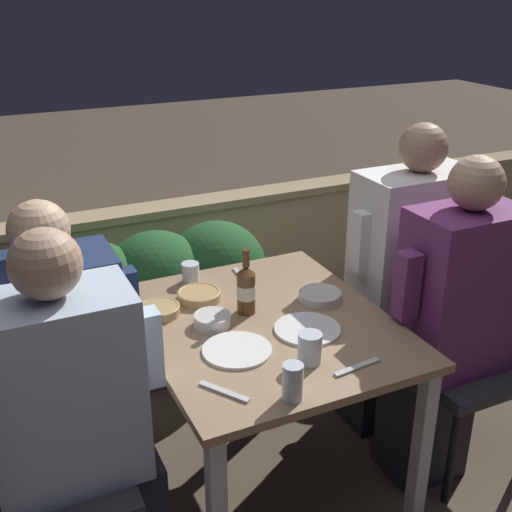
# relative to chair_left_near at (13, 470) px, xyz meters

# --- Properties ---
(ground_plane) EXTENTS (16.00, 16.00, 0.00)m
(ground_plane) POSITION_rel_chair_left_near_xyz_m (0.88, 0.18, -0.53)
(ground_plane) COLOR brown
(parapet_wall) EXTENTS (9.00, 0.18, 0.70)m
(parapet_wall) POSITION_rel_chair_left_near_xyz_m (0.88, 1.55, -0.18)
(parapet_wall) COLOR tan
(parapet_wall) RESTS_ON ground_plane
(dining_table) EXTENTS (0.84, 0.99, 0.71)m
(dining_table) POSITION_rel_chair_left_near_xyz_m (0.88, 0.18, 0.08)
(dining_table) COLOR #937556
(dining_table) RESTS_ON ground_plane
(planter_hedge) EXTENTS (1.11, 0.47, 0.73)m
(planter_hedge) POSITION_rel_chair_left_near_xyz_m (0.76, 1.10, -0.13)
(planter_hedge) COLOR brown
(planter_hedge) RESTS_ON ground_plane
(chair_left_near) EXTENTS (0.45, 0.44, 0.87)m
(chair_left_near) POSITION_rel_chair_left_near_xyz_m (0.00, 0.00, 0.00)
(chair_left_near) COLOR #333338
(chair_left_near) RESTS_ON ground_plane
(person_blue_shirt) EXTENTS (0.50, 0.26, 1.23)m
(person_blue_shirt) POSITION_rel_chair_left_near_xyz_m (0.20, 0.00, 0.09)
(person_blue_shirt) COLOR #282833
(person_blue_shirt) RESTS_ON ground_plane
(chair_left_far) EXTENTS (0.45, 0.44, 0.87)m
(chair_left_far) POSITION_rel_chair_left_near_xyz_m (0.03, 0.35, 0.00)
(chair_left_far) COLOR #333338
(chair_left_far) RESTS_ON ground_plane
(person_navy_jumper) EXTENTS (0.50, 0.26, 1.20)m
(person_navy_jumper) POSITION_rel_chair_left_near_xyz_m (0.23, 0.35, 0.07)
(person_navy_jumper) COLOR #282833
(person_navy_jumper) RESTS_ON ground_plane
(chair_right_near) EXTENTS (0.45, 0.44, 0.87)m
(chair_right_near) POSITION_rel_chair_left_near_xyz_m (1.73, -0.02, 0.00)
(chair_right_near) COLOR #333338
(chair_right_near) RESTS_ON ground_plane
(person_purple_stripe) EXTENTS (0.49, 0.26, 1.27)m
(person_purple_stripe) POSITION_rel_chair_left_near_xyz_m (1.54, -0.02, 0.11)
(person_purple_stripe) COLOR #282833
(person_purple_stripe) RESTS_ON ground_plane
(chair_right_far) EXTENTS (0.45, 0.44, 0.87)m
(chair_right_far) POSITION_rel_chair_left_near_xyz_m (1.79, 0.34, 0.00)
(chair_right_far) COLOR #333338
(chair_right_far) RESTS_ON ground_plane
(person_white_polo) EXTENTS (0.52, 0.26, 1.30)m
(person_white_polo) POSITION_rel_chair_left_near_xyz_m (1.60, 0.34, 0.12)
(person_white_polo) COLOR #282833
(person_white_polo) RESTS_ON ground_plane
(beer_bottle) EXTENTS (0.07, 0.07, 0.24)m
(beer_bottle) POSITION_rel_chair_left_near_xyz_m (0.85, 0.27, 0.27)
(beer_bottle) COLOR brown
(beer_bottle) RESTS_ON dining_table
(plate_0) EXTENTS (0.22, 0.22, 0.01)m
(plate_0) POSITION_rel_chair_left_near_xyz_m (0.71, 0.04, 0.18)
(plate_0) COLOR white
(plate_0) RESTS_ON dining_table
(plate_1) EXTENTS (0.23, 0.23, 0.01)m
(plate_1) POSITION_rel_chair_left_near_xyz_m (0.98, 0.06, 0.18)
(plate_1) COLOR white
(plate_1) RESTS_ON dining_table
(bowl_0) EXTENTS (0.16, 0.16, 0.04)m
(bowl_0) POSITION_rel_chair_left_near_xyz_m (0.73, 0.43, 0.20)
(bowl_0) COLOR tan
(bowl_0) RESTS_ON dining_table
(bowl_1) EXTENTS (0.16, 0.16, 0.04)m
(bowl_1) POSITION_rel_chair_left_near_xyz_m (1.13, 0.24, 0.20)
(bowl_1) COLOR beige
(bowl_1) RESTS_ON dining_table
(bowl_2) EXTENTS (0.13, 0.13, 0.04)m
(bowl_2) POSITION_rel_chair_left_near_xyz_m (0.70, 0.23, 0.20)
(bowl_2) COLOR beige
(bowl_2) RESTS_ON dining_table
(bowl_3) EXTENTS (0.15, 0.15, 0.03)m
(bowl_3) POSITION_rel_chair_left_near_xyz_m (0.56, 0.39, 0.19)
(bowl_3) COLOR tan
(bowl_3) RESTS_ON dining_table
(glass_cup_0) EXTENTS (0.06, 0.06, 0.11)m
(glass_cup_0) POSITION_rel_chair_left_near_xyz_m (0.76, -0.25, 0.23)
(glass_cup_0) COLOR silver
(glass_cup_0) RESTS_ON dining_table
(glass_cup_1) EXTENTS (0.07, 0.07, 0.08)m
(glass_cup_1) POSITION_rel_chair_left_near_xyz_m (0.76, 0.59, 0.21)
(glass_cup_1) COLOR silver
(glass_cup_1) RESTS_ON dining_table
(glass_cup_2) EXTENTS (0.08, 0.08, 0.10)m
(glass_cup_2) POSITION_rel_chair_left_near_xyz_m (0.89, -0.11, 0.23)
(glass_cup_2) COLOR silver
(glass_cup_2) RESTS_ON dining_table
(fork_0) EXTENTS (0.04, 0.17, 0.01)m
(fork_0) POSITION_rel_chair_left_near_xyz_m (0.95, 0.54, 0.18)
(fork_0) COLOR silver
(fork_0) RESTS_ON dining_table
(fork_1) EXTENTS (0.17, 0.04, 0.01)m
(fork_1) POSITION_rel_chair_left_near_xyz_m (1.01, -0.20, 0.18)
(fork_1) COLOR silver
(fork_1) RESTS_ON dining_table
(fork_2) EXTENTS (0.11, 0.15, 0.01)m
(fork_2) POSITION_rel_chair_left_near_xyz_m (0.59, -0.14, 0.18)
(fork_2) COLOR silver
(fork_2) RESTS_ON dining_table
(potted_plant) EXTENTS (0.35, 0.35, 0.64)m
(potted_plant) POSITION_rel_chair_left_near_xyz_m (1.88, 0.85, -0.13)
(potted_plant) COLOR #B2A899
(potted_plant) RESTS_ON ground_plane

